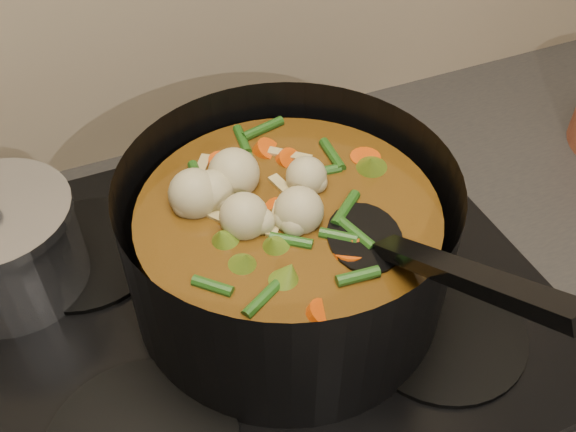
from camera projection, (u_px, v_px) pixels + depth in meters
name	position (u px, v px, depth m)	size (l,w,h in m)	color
stovetop	(254.00, 295.00, 0.72)	(0.62, 0.54, 0.03)	black
stockpot	(289.00, 243.00, 0.66)	(0.36, 0.45, 0.24)	black
saucepan	(4.00, 247.00, 0.68)	(0.17, 0.17, 0.14)	silver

